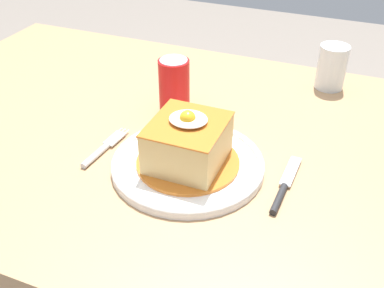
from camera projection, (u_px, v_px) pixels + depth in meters
dining_table at (189, 174)px, 0.99m from camera, size 1.42×0.85×0.72m
main_plate at (188, 164)px, 0.84m from camera, size 0.28×0.28×0.02m
sandwich_meal at (188, 144)px, 0.82m from camera, size 0.19×0.19×0.11m
fork at (102, 150)px, 0.88m from camera, size 0.03×0.14×0.01m
knife at (282, 190)px, 0.79m from camera, size 0.02×0.17×0.01m
soda_can at (174, 87)px, 0.98m from camera, size 0.07×0.07×0.12m
drinking_glass at (331, 70)px, 1.09m from camera, size 0.07×0.07×0.10m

